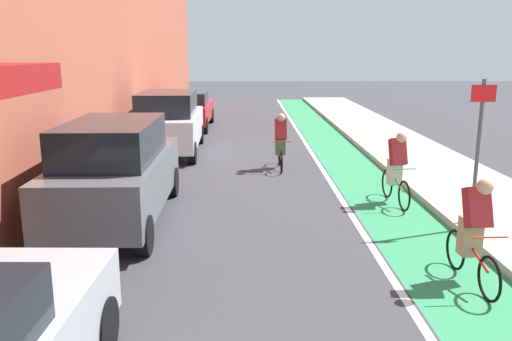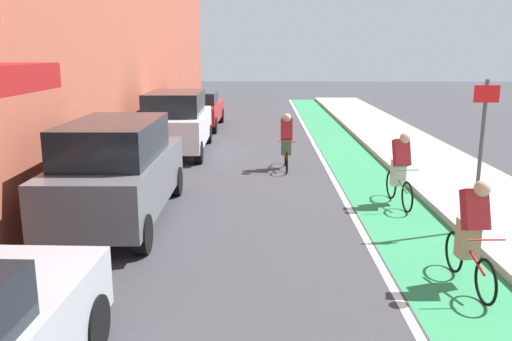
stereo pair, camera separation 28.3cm
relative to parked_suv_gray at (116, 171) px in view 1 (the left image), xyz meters
name	(u,v)px [view 1 (the left image)]	position (x,y,z in m)	size (l,w,h in m)	color
ground_plane	(252,171)	(2.63, 4.32, -1.02)	(86.24, 86.24, 0.00)	#38383D
bike_lane_paint	(343,157)	(5.50, 6.32, -1.02)	(1.60, 39.20, 0.00)	#2D8451
lane_divider_stripe	(314,157)	(4.60, 6.32, -1.02)	(0.12, 39.20, 0.00)	white
sidewalk_right	(412,154)	(7.69, 6.32, -0.95)	(2.77, 39.20, 0.14)	#A8A59E
parked_suv_gray	(116,171)	(0.00, 0.00, 0.00)	(1.86, 4.69, 1.98)	#595B60
parked_suv_white	(169,122)	(0.00, 7.01, 0.00)	(2.03, 4.63, 1.98)	silver
parked_sedan_red	(188,110)	(0.00, 12.69, -0.23)	(1.95, 4.41, 1.53)	red
cyclist_mid	(474,230)	(5.66, -2.89, -0.21)	(0.48, 1.67, 1.59)	black
cyclist_trailing	(396,167)	(5.70, 1.14, -0.21)	(0.48, 1.69, 1.60)	black
cyclist_far	(281,139)	(3.43, 4.62, -0.17)	(0.48, 1.66, 1.58)	black
street_sign_post	(479,139)	(6.67, -0.53, 0.68)	(0.44, 0.07, 2.62)	#4C4C51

